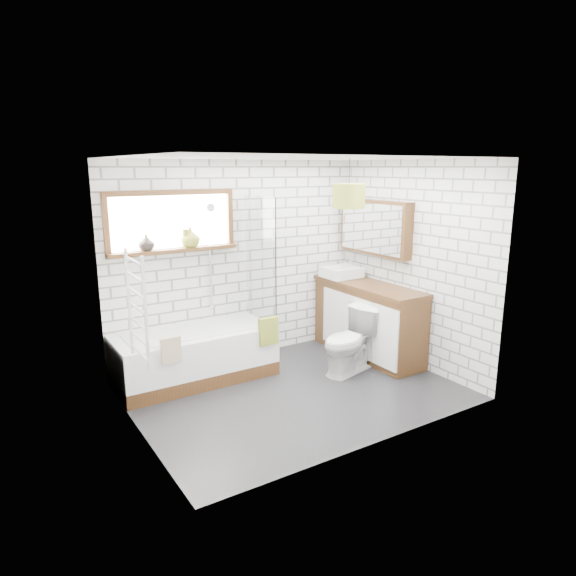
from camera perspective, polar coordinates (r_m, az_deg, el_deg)
floor at (r=5.77m, az=0.73°, el=-11.45°), size 3.40×2.60×0.01m
ceiling at (r=5.24m, az=0.81°, el=14.33°), size 3.40×2.60×0.01m
wall_back at (r=6.48m, az=-5.55°, el=2.92°), size 3.40×0.01×2.50m
wall_front at (r=4.37m, az=10.16°, el=-2.33°), size 3.40×0.01×2.50m
wall_left at (r=4.69m, az=-17.00°, el=-1.64°), size 0.01×2.60×2.50m
wall_right at (r=6.44m, az=13.60°, el=2.54°), size 0.01×2.60×2.50m
window at (r=6.03m, az=-12.75°, el=7.16°), size 1.52×0.16×0.68m
towel_radiator at (r=4.71m, az=-16.43°, el=-2.15°), size 0.06×0.52×1.00m
mirror_cabinet at (r=6.75m, az=9.62°, el=6.65°), size 0.16×1.20×0.70m
shower_riser at (r=6.25m, az=-8.66°, el=3.38°), size 0.02×0.02×1.30m
bathtub at (r=6.07m, az=-10.31°, el=-7.37°), size 1.80×0.80×0.58m
shower_screen at (r=6.16m, az=-3.09°, el=3.21°), size 0.02×0.72×1.50m
towel_green at (r=5.95m, az=-2.20°, el=-4.81°), size 0.24×0.07×0.33m
towel_beige at (r=5.49m, az=-12.89°, el=-6.72°), size 0.21×0.05×0.28m
vanity at (r=6.75m, az=8.87°, el=-3.48°), size 0.54×1.68×0.96m
basin at (r=6.95m, az=5.95°, el=1.77°), size 0.47×0.41×0.14m
tap at (r=7.04m, az=6.99°, el=2.43°), size 0.04×0.04×0.17m
toilet at (r=6.18m, az=6.90°, el=-5.88°), size 0.61×0.85×0.78m
vase_olive at (r=6.09m, az=-10.78°, el=5.38°), size 0.26×0.26×0.23m
vase_dark at (r=5.93m, az=-15.44°, el=4.69°), size 0.22×0.22×0.18m
bottle at (r=6.07m, az=-11.29°, el=5.24°), size 0.07×0.07×0.21m
pendant at (r=5.75m, az=6.77°, el=10.11°), size 0.36×0.36×0.27m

